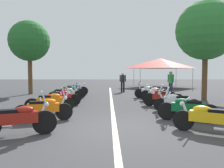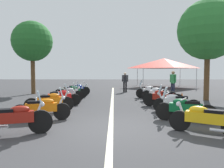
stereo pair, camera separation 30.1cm
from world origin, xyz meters
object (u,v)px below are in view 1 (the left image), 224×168
(motorcycle_right_row_1, at_px, (187,108))
(roadside_tree_1, at_px, (29,41))
(motorcycle_right_row_5, at_px, (150,91))
(motorcycle_left_row_0, at_px, (18,119))
(roadside_tree_0, at_px, (206,31))
(motorcycle_left_row_6, at_px, (74,89))
(traffic_cone_1, at_px, (181,98))
(motorcycle_right_row_3, at_px, (163,97))
(motorcycle_left_row_5, at_px, (70,91))
(motorcycle_left_row_1, at_px, (44,108))
(motorcycle_left_row_2, at_px, (51,102))
(motorcycle_right_row_0, at_px, (208,118))
(motorcycle_left_row_3, at_px, (60,97))
(motorcycle_right_row_4, at_px, (158,94))
(motorcycle_right_row_2, at_px, (176,102))
(bystander_1, at_px, (123,81))
(event_tent, at_px, (160,63))
(bystander_0, at_px, (171,81))
(motorcycle_left_row_4, at_px, (66,94))

(motorcycle_right_row_1, xyz_separation_m, roadside_tree_1, (9.19, 8.80, 3.59))
(motorcycle_right_row_5, bearing_deg, roadside_tree_1, 2.36)
(motorcycle_left_row_0, distance_m, roadside_tree_0, 11.77)
(motorcycle_left_row_0, height_order, motorcycle_left_row_6, motorcycle_left_row_0)
(traffic_cone_1, bearing_deg, motorcycle_right_row_3, 132.77)
(motorcycle_left_row_5, bearing_deg, motorcycle_right_row_5, -16.03)
(motorcycle_left_row_1, bearing_deg, motorcycle_left_row_0, -110.20)
(motorcycle_left_row_2, relative_size, motorcycle_right_row_1, 1.02)
(motorcycle_left_row_6, bearing_deg, motorcycle_right_row_0, -85.58)
(motorcycle_right_row_0, xyz_separation_m, roadside_tree_1, (10.69, 8.86, 3.62))
(motorcycle_left_row_3, bearing_deg, motorcycle_right_row_1, -46.52)
(motorcycle_right_row_4, bearing_deg, motorcycle_right_row_2, 117.23)
(motorcycle_left_row_3, bearing_deg, motorcycle_left_row_0, -103.65)
(roadside_tree_0, bearing_deg, motorcycle_right_row_2, 142.95)
(motorcycle_left_row_6, relative_size, motorcycle_right_row_5, 0.97)
(motorcycle_right_row_0, relative_size, motorcycle_right_row_1, 0.90)
(motorcycle_right_row_2, relative_size, motorcycle_right_row_5, 0.95)
(motorcycle_left_row_2, bearing_deg, motorcycle_left_row_5, 70.36)
(bystander_1, bearing_deg, motorcycle_right_row_2, 16.69)
(motorcycle_left_row_3, height_order, event_tent, event_tent)
(motorcycle_left_row_5, relative_size, traffic_cone_1, 3.42)
(motorcycle_right_row_3, distance_m, event_tent, 13.74)
(motorcycle_right_row_4, relative_size, roadside_tree_1, 0.34)
(event_tent, bearing_deg, motorcycle_left_row_5, 139.83)
(motorcycle_left_row_5, xyz_separation_m, event_tent, (9.86, -8.33, 2.20))
(bystander_0, xyz_separation_m, roadside_tree_0, (-2.64, -1.32, 3.19))
(motorcycle_left_row_3, distance_m, bystander_1, 8.04)
(motorcycle_left_row_2, xyz_separation_m, traffic_cone_1, (2.65, -6.57, -0.18))
(motorcycle_right_row_2, bearing_deg, motorcycle_left_row_4, -9.82)
(motorcycle_left_row_0, bearing_deg, motorcycle_right_row_1, -1.92)
(motorcycle_right_row_2, height_order, roadside_tree_1, roadside_tree_1)
(bystander_0, bearing_deg, motorcycle_left_row_4, 165.76)
(motorcycle_right_row_4, bearing_deg, motorcycle_left_row_1, 69.26)
(motorcycle_right_row_2, bearing_deg, motorcycle_right_row_4, -67.82)
(traffic_cone_1, bearing_deg, motorcycle_right_row_0, 168.17)
(motorcycle_left_row_1, distance_m, roadside_tree_0, 10.61)
(motorcycle_left_row_1, xyz_separation_m, motorcycle_right_row_2, (1.52, -5.20, -0.00))
(motorcycle_right_row_4, xyz_separation_m, bystander_0, (3.38, -1.75, 0.60))
(motorcycle_left_row_1, distance_m, motorcycle_left_row_6, 7.92)
(motorcycle_left_row_4, relative_size, traffic_cone_1, 3.19)
(motorcycle_left_row_5, relative_size, roadside_tree_1, 0.37)
(motorcycle_left_row_2, relative_size, motorcycle_left_row_3, 0.96)
(motorcycle_left_row_0, relative_size, motorcycle_left_row_5, 0.96)
(motorcycle_right_row_1, bearing_deg, motorcycle_left_row_2, 3.33)
(motorcycle_right_row_2, xyz_separation_m, traffic_cone_1, (2.78, -1.15, -0.16))
(traffic_cone_1, distance_m, event_tent, 12.33)
(motorcycle_right_row_1, xyz_separation_m, motorcycle_right_row_3, (3.19, 0.03, -0.00))
(motorcycle_right_row_1, relative_size, motorcycle_right_row_2, 1.04)
(motorcycle_left_row_0, relative_size, traffic_cone_1, 3.29)
(bystander_1, distance_m, roadside_tree_1, 7.99)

